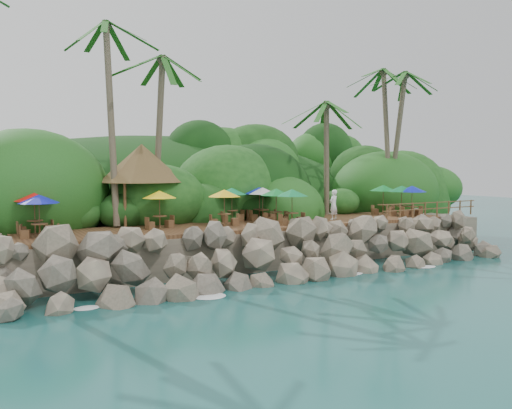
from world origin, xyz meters
TOP-DOWN VIEW (x-y plane):
  - ground at (0.00, 0.00)m, footprint 140.00×140.00m
  - land_base at (0.00, 16.00)m, footprint 32.00×25.20m
  - jungle_hill at (0.00, 23.50)m, footprint 44.80×28.00m
  - seawall at (0.00, 2.00)m, footprint 29.00×4.00m
  - terrace at (0.00, 6.00)m, footprint 26.00×5.00m
  - jungle_foliage at (0.00, 15.00)m, footprint 44.00×16.00m
  - foam_line at (0.00, 0.30)m, footprint 25.20×0.80m
  - palms at (1.06, 8.66)m, footprint 33.35×6.62m
  - palapa at (-5.77, 9.13)m, footprint 5.02×5.02m
  - dining_clusters at (0.38, 6.09)m, footprint 24.69×5.07m
  - railing at (11.78, 3.65)m, footprint 8.30×0.10m
  - waiter at (5.20, 5.45)m, footprint 0.78×0.63m

SIDE VIEW (x-z plane):
  - ground at x=0.00m, z-range 0.00..0.00m
  - jungle_hill at x=0.00m, z-range -7.70..7.70m
  - jungle_foliage at x=0.00m, z-range -6.00..6.00m
  - foam_line at x=0.00m, z-range 0.00..0.06m
  - land_base at x=0.00m, z-range 0.00..2.10m
  - seawall at x=0.00m, z-range 0.00..2.30m
  - terrace at x=0.00m, z-range 2.10..2.30m
  - railing at x=11.78m, z-range 2.41..3.41m
  - waiter at x=5.20m, z-range 2.30..4.16m
  - dining_clusters at x=0.38m, z-range 2.97..5.00m
  - palapa at x=-5.77m, z-range 3.49..8.09m
  - palms at x=1.06m, z-range 5.67..19.27m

